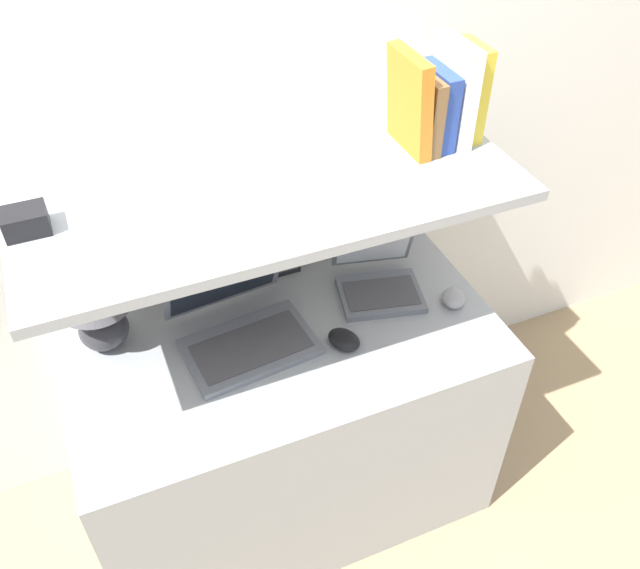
{
  "coord_description": "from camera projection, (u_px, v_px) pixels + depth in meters",
  "views": [
    {
      "loc": [
        -0.41,
        -0.91,
        2.1
      ],
      "look_at": [
        0.11,
        0.34,
        0.91
      ],
      "focal_mm": 38.0,
      "sensor_mm": 36.0,
      "label": 1
    }
  ],
  "objects": [
    {
      "name": "book_blue",
      "position": [
        436.0,
        106.0,
        1.68
      ],
      "size": [
        0.04,
        0.15,
        0.2
      ],
      "color": "#284293",
      "rests_on": "shelf"
    },
    {
      "name": "table_lamp",
      "position": [
        95.0,
        298.0,
        1.74
      ],
      "size": [
        0.2,
        0.2,
        0.28
      ],
      "color": "#2D2D33",
      "rests_on": "desk"
    },
    {
      "name": "back_riser",
      "position": [
        247.0,
        298.0,
        2.22
      ],
      "size": [
        1.19,
        0.04,
        1.2
      ],
      "color": "white",
      "rests_on": "ground_plane"
    },
    {
      "name": "book_orange",
      "position": [
        409.0,
        103.0,
        1.64
      ],
      "size": [
        0.05,
        0.17,
        0.25
      ],
      "color": "orange",
      "rests_on": "shelf"
    },
    {
      "name": "computer_mouse",
      "position": [
        344.0,
        340.0,
        1.83
      ],
      "size": [
        0.1,
        0.12,
        0.04
      ],
      "color": "black",
      "rests_on": "desk"
    },
    {
      "name": "router_box",
      "position": [
        282.0,
        253.0,
        2.05
      ],
      "size": [
        0.09,
        0.08,
        0.12
      ],
      "color": "black",
      "rests_on": "desk"
    },
    {
      "name": "desk",
      "position": [
        287.0,
        421.0,
        2.12
      ],
      "size": [
        1.19,
        0.67,
        0.76
      ],
      "color": "#999EA3",
      "rests_on": "ground_plane"
    },
    {
      "name": "book_white",
      "position": [
        454.0,
        92.0,
        1.67
      ],
      "size": [
        0.04,
        0.16,
        0.25
      ],
      "color": "silver",
      "rests_on": "shelf"
    },
    {
      "name": "wall_back",
      "position": [
        226.0,
        126.0,
        1.85
      ],
      "size": [
        6.0,
        0.05,
        2.4
      ],
      "color": "white",
      "rests_on": "ground_plane"
    },
    {
      "name": "laptop_small",
      "position": [
        378.0,
        280.0,
        1.99
      ],
      "size": [
        0.29,
        0.29,
        0.17
      ],
      "color": "slate",
      "rests_on": "desk"
    },
    {
      "name": "second_mouse",
      "position": [
        454.0,
        298.0,
        1.96
      ],
      "size": [
        0.09,
        0.1,
        0.04
      ],
      "color": "#99999E",
      "rests_on": "desk"
    },
    {
      "name": "book_yellow",
      "position": [
        470.0,
        91.0,
        1.69
      ],
      "size": [
        0.04,
        0.12,
        0.24
      ],
      "color": "gold",
      "rests_on": "shelf"
    },
    {
      "name": "shelf",
      "position": [
        265.0,
        184.0,
        1.62
      ],
      "size": [
        1.19,
        0.6,
        0.03
      ],
      "color": "#999EA3",
      "rests_on": "back_riser"
    },
    {
      "name": "laptop_large",
      "position": [
        241.0,
        324.0,
        1.84
      ],
      "size": [
        0.37,
        0.34,
        0.23
      ],
      "color": "slate",
      "rests_on": "desk"
    },
    {
      "name": "shelf_gadget",
      "position": [
        25.0,
        221.0,
        1.44
      ],
      "size": [
        0.09,
        0.07,
        0.05
      ],
      "color": "black",
      "rests_on": "shelf"
    },
    {
      "name": "book_brown",
      "position": [
        423.0,
        110.0,
        1.67
      ],
      "size": [
        0.03,
        0.17,
        0.19
      ],
      "color": "brown",
      "rests_on": "shelf"
    }
  ]
}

